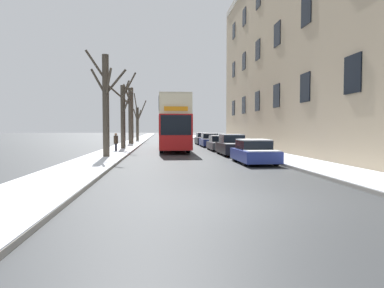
% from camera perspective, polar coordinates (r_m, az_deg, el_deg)
% --- Properties ---
extents(ground_plane, '(320.00, 320.00, 0.00)m').
position_cam_1_polar(ground_plane, '(9.18, 7.14, -9.54)').
color(ground_plane, '#303335').
extents(sidewalk_left, '(2.76, 130.00, 0.16)m').
position_cam_1_polar(sidewalk_left, '(61.91, -8.59, 0.83)').
color(sidewalk_left, gray).
rests_on(sidewalk_left, ground).
extents(sidewalk_right, '(2.76, 130.00, 0.16)m').
position_cam_1_polar(sidewalk_right, '(62.25, 1.83, 0.86)').
color(sidewalk_right, gray).
rests_on(sidewalk_right, ground).
extents(terrace_facade_right, '(9.10, 36.06, 17.65)m').
position_cam_1_polar(terrace_facade_right, '(32.30, 20.27, 14.75)').
color(terrace_facade_right, tan).
rests_on(terrace_facade_right, ground).
extents(bare_tree_left_0, '(2.58, 1.71, 6.84)m').
position_cam_1_polar(bare_tree_left_0, '(22.33, -14.19, 6.60)').
color(bare_tree_left_0, '#423A30').
rests_on(bare_tree_left_0, ground).
extents(bare_tree_left_1, '(1.44, 1.57, 6.94)m').
position_cam_1_polar(bare_tree_left_1, '(31.18, -11.34, 4.81)').
color(bare_tree_left_1, '#423A30').
rests_on(bare_tree_left_1, ground).
extents(bare_tree_left_2, '(2.78, 4.14, 7.43)m').
position_cam_1_polar(bare_tree_left_2, '(40.93, -10.28, 5.18)').
color(bare_tree_left_2, '#423A30').
rests_on(bare_tree_left_2, ground).
extents(bare_tree_left_3, '(1.97, 1.87, 7.04)m').
position_cam_1_polar(bare_tree_left_3, '(50.88, -9.06, 3.68)').
color(bare_tree_left_3, '#423A30').
rests_on(bare_tree_left_3, ground).
extents(double_decker_bus, '(2.48, 11.61, 4.58)m').
position_cam_1_polar(double_decker_bus, '(30.42, -3.16, 3.82)').
color(double_decker_bus, red).
rests_on(double_decker_bus, ground).
extents(parked_car_0, '(1.86, 4.10, 1.34)m').
position_cam_1_polar(parked_car_0, '(19.16, 10.30, -1.36)').
color(parked_car_0, navy).
rests_on(parked_car_0, ground).
extents(parked_car_1, '(1.75, 4.21, 1.53)m').
position_cam_1_polar(parked_car_1, '(24.94, 6.65, -0.26)').
color(parked_car_1, black).
rests_on(parked_car_1, ground).
extents(parked_car_2, '(1.81, 4.06, 1.34)m').
position_cam_1_polar(parked_car_2, '(30.16, 4.59, 0.08)').
color(parked_car_2, '#474C56').
rests_on(parked_car_2, ground).
extents(parked_car_3, '(1.82, 4.03, 1.45)m').
position_cam_1_polar(parked_car_3, '(36.24, 2.94, 0.58)').
color(parked_car_3, navy).
rests_on(parked_car_3, ground).
extents(parked_car_4, '(1.80, 4.07, 1.46)m').
position_cam_1_polar(parked_car_4, '(41.52, 1.91, 0.84)').
color(parked_car_4, black).
rests_on(parked_car_4, ground).
extents(pedestrian_left_sidewalk, '(0.34, 0.34, 1.58)m').
position_cam_1_polar(pedestrian_left_sidewalk, '(27.73, -12.57, 0.33)').
color(pedestrian_left_sidewalk, black).
rests_on(pedestrian_left_sidewalk, ground).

